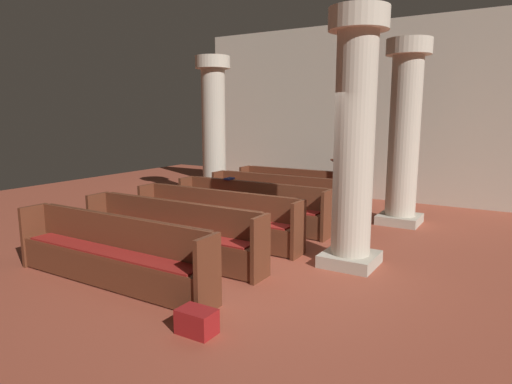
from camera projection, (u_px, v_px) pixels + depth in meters
ground_plane at (250, 263)px, 6.70m from camera, size 19.20×19.20×0.00m
back_wall at (375, 112)px, 11.43m from camera, size 10.00×0.16×4.50m
pew_row_0 at (302, 188)px, 10.63m from camera, size 3.25×0.47×0.89m
pew_row_1 at (279, 195)px, 9.66m from camera, size 3.25×0.46×0.89m
pew_row_2 at (251, 204)px, 8.69m from camera, size 3.25×0.47×0.89m
pew_row_3 at (216, 215)px, 7.72m from camera, size 3.25×0.46×0.89m
pew_row_4 at (171, 230)px, 6.75m from camera, size 3.25×0.46×0.89m
pew_row_5 at (111, 250)px, 5.79m from camera, size 3.25×0.47×0.89m
pillar_aisle_side at (404, 131)px, 8.78m from camera, size 0.86×0.86×3.62m
pillar_far_side at (214, 127)px, 11.34m from camera, size 0.86×0.86×3.62m
pillar_aisle_rear at (354, 137)px, 6.28m from camera, size 0.82×0.82×3.62m
lectern at (341, 183)px, 11.43m from camera, size 0.48×0.45×1.08m
hymn_book at (229, 179)px, 9.10m from camera, size 0.13×0.22×0.03m
kneeler_box_red at (197, 321)px, 4.52m from camera, size 0.39×0.26×0.26m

